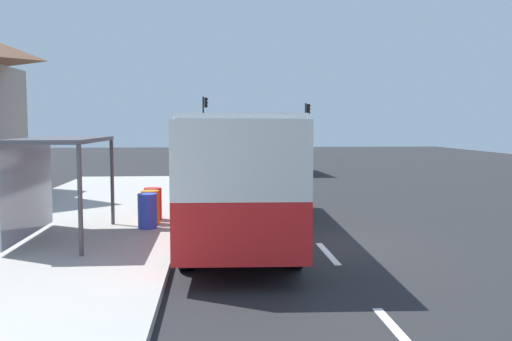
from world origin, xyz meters
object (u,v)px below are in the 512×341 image
(bus, at_px, (239,167))
(white_van, at_px, (287,151))
(recycling_bin_blue, at_px, (147,211))
(bus_shelter, at_px, (49,162))
(traffic_light_near_side, at_px, (307,122))
(sedan_near, at_px, (262,147))
(traffic_light_far_side, at_px, (204,118))
(recycling_bin_orange, at_px, (150,207))
(recycling_bin_red, at_px, (153,204))

(bus, xyz_separation_m, white_van, (3.91, 18.91, -0.50))
(recycling_bin_blue, height_order, bus_shelter, bus_shelter)
(traffic_light_near_side, bearing_deg, sedan_near, 115.10)
(traffic_light_far_side, relative_size, bus_shelter, 1.34)
(sedan_near, distance_m, traffic_light_near_side, 7.93)
(white_van, bearing_deg, bus_shelter, -113.22)
(recycling_bin_blue, relative_size, traffic_light_near_side, 0.20)
(traffic_light_near_side, distance_m, traffic_light_far_side, 8.65)
(traffic_light_far_side, bearing_deg, bus_shelter, -95.68)
(recycling_bin_orange, distance_m, traffic_light_near_side, 32.13)
(white_van, bearing_deg, recycling_bin_red, -110.14)
(bus, bearing_deg, recycling_bin_red, 149.67)
(recycling_bin_orange, bearing_deg, sedan_near, 80.13)
(sedan_near, relative_size, traffic_light_far_side, 0.83)
(recycling_bin_red, height_order, traffic_light_far_side, traffic_light_far_side)
(white_van, distance_m, recycling_bin_red, 18.60)
(bus, distance_m, recycling_bin_orange, 2.86)
(bus, xyz_separation_m, sedan_near, (4.01, 38.12, -1.05))
(bus, bearing_deg, traffic_light_near_side, 77.02)
(bus, height_order, recycling_bin_blue, bus)
(recycling_bin_orange, bearing_deg, white_van, 70.58)
(traffic_light_far_side, bearing_deg, recycling_bin_blue, -91.96)
(sedan_near, relative_size, recycling_bin_orange, 4.69)
(sedan_near, relative_size, recycling_bin_red, 4.69)
(recycling_bin_red, bearing_deg, bus, -30.33)
(bus_shelter, bearing_deg, recycling_bin_orange, 41.03)
(recycling_bin_blue, bearing_deg, sedan_near, 80.31)
(recycling_bin_blue, distance_m, traffic_light_near_side, 32.80)
(white_van, distance_m, bus_shelter, 21.86)
(sedan_near, height_order, traffic_light_far_side, traffic_light_far_side)
(white_van, relative_size, sedan_near, 1.19)
(bus, height_order, traffic_light_far_side, traffic_light_far_side)
(white_van, relative_size, recycling_bin_blue, 5.56)
(traffic_light_far_side, bearing_deg, recycling_bin_red, -92.05)
(white_van, height_order, bus_shelter, bus_shelter)
(recycling_bin_red, bearing_deg, white_van, 69.86)
(white_van, height_order, traffic_light_far_side, traffic_light_far_side)
(recycling_bin_orange, height_order, bus_shelter, bus_shelter)
(recycling_bin_orange, relative_size, traffic_light_far_side, 0.18)
(recycling_bin_red, distance_m, traffic_light_near_side, 31.47)
(white_van, height_order, traffic_light_near_side, traffic_light_near_side)
(bus, relative_size, traffic_light_near_side, 2.31)
(recycling_bin_orange, bearing_deg, bus_shelter, -138.97)
(recycling_bin_red, bearing_deg, sedan_near, 79.95)
(bus, bearing_deg, traffic_light_far_side, 92.49)
(white_van, relative_size, traffic_light_far_side, 0.99)
(bus, relative_size, recycling_bin_orange, 11.68)
(bus, height_order, recycling_bin_orange, bus)
(traffic_light_near_side, relative_size, bus_shelter, 1.20)
(white_van, xyz_separation_m, bus_shelter, (-8.61, -20.08, 0.75))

